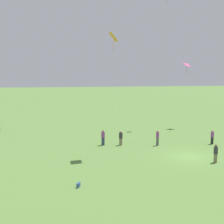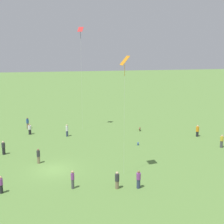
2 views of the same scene
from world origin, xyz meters
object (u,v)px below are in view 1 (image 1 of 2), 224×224
person_6 (121,138)px  kite_2 (113,40)px  person_1 (212,137)px  picnic_bag_0 (78,185)px  kite_1 (167,8)px  person_9 (103,138)px  person_7 (158,138)px  person_11 (216,153)px  kite_4 (187,67)px

person_6 → kite_2: kite_2 is taller
person_1 → picnic_bag_0: person_1 is taller
kite_1 → person_1: bearing=123.2°
person_9 → kite_2: size_ratio=0.14×
person_7 → picnic_bag_0: 14.59m
picnic_bag_0 → person_11: bearing=-71.6°
person_1 → kite_4: 13.75m
person_1 → person_6: bearing=139.9°
person_11 → kite_1: size_ratio=0.09×
person_9 → person_11: (-8.01, -9.47, -0.00)m
person_7 → kite_2: bearing=-116.9°
person_1 → kite_2: kite_2 is taller
kite_2 → person_9: bearing=53.7°
person_1 → kite_1: 20.81m
person_7 → kite_1: bearing=108.4°
person_6 → person_7: size_ratio=0.95×
kite_1 → person_11: bearing=111.7°
person_1 → person_9: (1.23, 12.44, 0.04)m
kite_2 → person_7: bearing=-23.6°
person_6 → person_11: person_11 is taller
kite_4 → picnic_bag_0: kite_4 is taller
person_7 → kite_2: 11.95m
person_6 → person_9: 2.00m
person_6 → picnic_bag_0: person_6 is taller
person_6 → kite_2: bearing=-10.2°
person_11 → person_7: bearing=-88.9°
person_11 → kite_2: (4.64, 8.81, 10.46)m
kite_2 → kite_4: bearing=-1.5°
person_6 → person_11: size_ratio=0.98×
kite_1 → kite_4: (-1.36, -2.81, -8.56)m
person_11 → kite_4: bearing=-127.8°
kite_1 → picnic_bag_0: bearing=84.7°
person_6 → person_7: (-0.75, -4.06, 0.07)m
person_7 → kite_4: 15.43m
kite_1 → person_9: bearing=71.8°
person_11 → picnic_bag_0: (-4.24, 12.71, -0.69)m
kite_4 → kite_1: bearing=168.2°
person_11 → kite_1: 25.42m
person_9 → kite_4: bearing=-136.3°
person_6 → kite_4: 17.35m
kite_2 → person_6: bearing=19.6°
person_7 → person_11: person_7 is taller
kite_1 → picnic_bag_0: 32.32m
person_9 → kite_2: bearing=108.6°
person_11 → kite_1: kite_1 is taller
person_1 → kite_2: size_ratio=0.14×
person_1 → kite_4: bearing=49.5°
person_7 → picnic_bag_0: person_7 is taller
person_9 → kite_4: kite_4 is taller
person_7 → person_9: 6.12m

